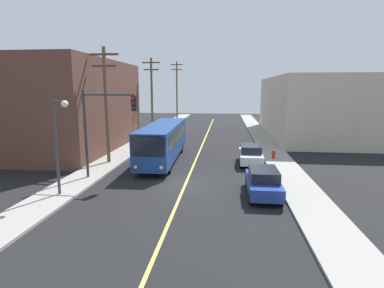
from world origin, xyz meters
name	(u,v)px	position (x,y,z in m)	size (l,w,h in m)	color
ground_plane	(185,184)	(0.00, 0.00, 0.00)	(120.00, 120.00, 0.00)	black
sidewalk_left	(127,151)	(-7.25, 10.00, 0.07)	(2.50, 90.00, 0.15)	gray
sidewalk_right	(274,154)	(7.25, 10.00, 0.07)	(2.50, 90.00, 0.15)	gray
lane_stripe_center	(203,144)	(0.00, 15.00, 0.01)	(0.16, 60.00, 0.01)	#D8CC4C
building_left_brick	(69,106)	(-13.49, 10.82, 4.51)	(10.00, 17.16, 9.03)	brown
building_right_warehouse	(315,107)	(14.49, 23.57, 3.89)	(12.00, 23.41, 7.77)	beige
city_bus	(163,140)	(-2.80, 6.68, 1.82)	(2.83, 12.20, 3.20)	navy
parked_car_blue	(263,182)	(4.84, -1.63, 0.84)	(1.84, 4.41, 1.62)	navy
parked_car_white	(251,154)	(4.71, 6.15, 0.84)	(1.89, 4.43, 1.62)	silver
utility_pole_near	(106,100)	(-7.19, 5.05, 5.33)	(2.40, 0.28, 9.39)	brown
utility_pole_mid	(152,93)	(-7.26, 21.19, 5.68)	(2.40, 0.28, 10.06)	brown
utility_pole_far	(177,89)	(-6.91, 40.12, 6.27)	(2.40, 0.28, 11.19)	brown
traffic_signal_left_corner	(106,118)	(-5.41, 0.50, 4.30)	(3.75, 0.48, 6.00)	#2D2D33
street_lamp_left	(59,133)	(-6.83, -3.07, 3.74)	(0.98, 0.40, 5.50)	#38383D
fire_hydrant	(274,154)	(6.85, 7.86, 0.58)	(0.44, 0.26, 0.84)	red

